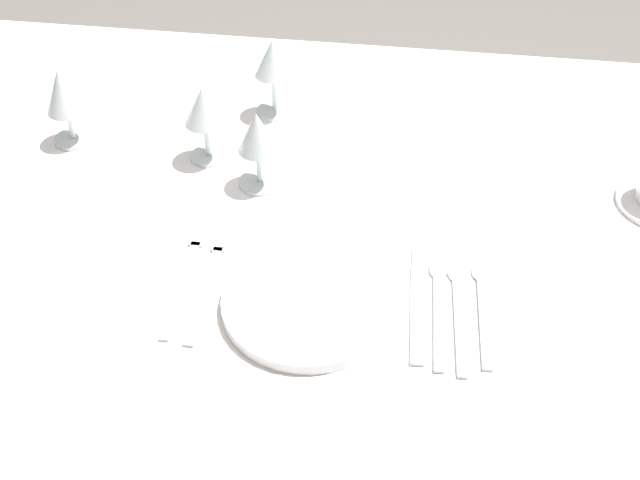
{
  "coord_description": "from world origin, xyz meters",
  "views": [
    {
      "loc": [
        0.14,
        -0.97,
        1.55
      ],
      "look_at": [
        0.01,
        -0.1,
        0.76
      ],
      "focal_mm": 44.49,
      "sensor_mm": 36.0,
      "label": 1
    }
  ],
  "objects_px": {
    "spoon_soup": "(438,299)",
    "spoon_tea": "(483,300)",
    "fork_outer": "(208,281)",
    "dinner_knife": "(417,306)",
    "fork_inner": "(185,276)",
    "wine_glass_right": "(273,63)",
    "wine_glass_left": "(204,110)",
    "spoon_dessert": "(458,303)",
    "wine_glass_far": "(257,137)",
    "wine_glass_centre": "(63,95)",
    "dinner_plate": "(308,303)"
  },
  "relations": [
    {
      "from": "dinner_knife",
      "to": "spoon_dessert",
      "type": "bearing_deg",
      "value": 13.53
    },
    {
      "from": "dinner_knife",
      "to": "wine_glass_far",
      "type": "xyz_separation_m",
      "value": [
        -0.27,
        0.25,
        0.09
      ]
    },
    {
      "from": "fork_outer",
      "to": "spoon_soup",
      "type": "distance_m",
      "value": 0.33
    },
    {
      "from": "wine_glass_far",
      "to": "wine_glass_right",
      "type": "bearing_deg",
      "value": 93.9
    },
    {
      "from": "spoon_soup",
      "to": "spoon_dessert",
      "type": "relative_size",
      "value": 1.0
    },
    {
      "from": "dinner_knife",
      "to": "wine_glass_left",
      "type": "distance_m",
      "value": 0.49
    },
    {
      "from": "fork_inner",
      "to": "wine_glass_far",
      "type": "xyz_separation_m",
      "value": [
        0.07,
        0.23,
        0.09
      ]
    },
    {
      "from": "wine_glass_centre",
      "to": "wine_glass_far",
      "type": "height_order",
      "value": "wine_glass_centre"
    },
    {
      "from": "wine_glass_centre",
      "to": "fork_outer",
      "type": "bearing_deg",
      "value": -44.18
    },
    {
      "from": "spoon_soup",
      "to": "spoon_tea",
      "type": "distance_m",
      "value": 0.06
    },
    {
      "from": "fork_inner",
      "to": "wine_glass_right",
      "type": "height_order",
      "value": "wine_glass_right"
    },
    {
      "from": "fork_outer",
      "to": "wine_glass_far",
      "type": "relative_size",
      "value": 1.63
    },
    {
      "from": "wine_glass_centre",
      "to": "wine_glass_right",
      "type": "distance_m",
      "value": 0.37
    },
    {
      "from": "dinner_plate",
      "to": "spoon_dessert",
      "type": "height_order",
      "value": "dinner_plate"
    },
    {
      "from": "fork_outer",
      "to": "spoon_dessert",
      "type": "xyz_separation_m",
      "value": [
        0.36,
        0.01,
        -0.0
      ]
    },
    {
      "from": "fork_inner",
      "to": "wine_glass_far",
      "type": "distance_m",
      "value": 0.26
    },
    {
      "from": "dinner_knife",
      "to": "spoon_dessert",
      "type": "height_order",
      "value": "spoon_dessert"
    },
    {
      "from": "dinner_knife",
      "to": "wine_glass_right",
      "type": "xyz_separation_m",
      "value": [
        -0.29,
        0.46,
        0.1
      ]
    },
    {
      "from": "dinner_plate",
      "to": "wine_glass_centre",
      "type": "distance_m",
      "value": 0.59
    },
    {
      "from": "dinner_plate",
      "to": "fork_inner",
      "type": "distance_m",
      "value": 0.19
    },
    {
      "from": "wine_glass_left",
      "to": "spoon_tea",
      "type": "bearing_deg",
      "value": -31.13
    },
    {
      "from": "spoon_tea",
      "to": "wine_glass_right",
      "type": "xyz_separation_m",
      "value": [
        -0.38,
        0.44,
        0.1
      ]
    },
    {
      "from": "dinner_plate",
      "to": "wine_glass_centre",
      "type": "height_order",
      "value": "wine_glass_centre"
    },
    {
      "from": "spoon_tea",
      "to": "wine_glass_right",
      "type": "bearing_deg",
      "value": 130.86
    },
    {
      "from": "spoon_dessert",
      "to": "wine_glass_left",
      "type": "bearing_deg",
      "value": 145.89
    },
    {
      "from": "fork_outer",
      "to": "dinner_plate",
      "type": "bearing_deg",
      "value": -10.85
    },
    {
      "from": "wine_glass_centre",
      "to": "wine_glass_right",
      "type": "xyz_separation_m",
      "value": [
        0.34,
        0.14,
        0.01
      ]
    },
    {
      "from": "dinner_plate",
      "to": "wine_glass_left",
      "type": "distance_m",
      "value": 0.41
    },
    {
      "from": "dinner_knife",
      "to": "wine_glass_left",
      "type": "height_order",
      "value": "wine_glass_left"
    },
    {
      "from": "fork_outer",
      "to": "spoon_soup",
      "type": "bearing_deg",
      "value": 1.77
    },
    {
      "from": "dinner_knife",
      "to": "wine_glass_far",
      "type": "bearing_deg",
      "value": 137.9
    },
    {
      "from": "dinner_plate",
      "to": "spoon_soup",
      "type": "relative_size",
      "value": 1.14
    },
    {
      "from": "dinner_plate",
      "to": "spoon_tea",
      "type": "bearing_deg",
      "value": 10.63
    },
    {
      "from": "fork_outer",
      "to": "dinner_knife",
      "type": "relative_size",
      "value": 1.01
    },
    {
      "from": "spoon_soup",
      "to": "wine_glass_centre",
      "type": "bearing_deg",
      "value": 155.05
    },
    {
      "from": "spoon_soup",
      "to": "wine_glass_left",
      "type": "xyz_separation_m",
      "value": [
        -0.41,
        0.29,
        0.09
      ]
    },
    {
      "from": "dinner_plate",
      "to": "spoon_soup",
      "type": "distance_m",
      "value": 0.19
    },
    {
      "from": "dinner_plate",
      "to": "wine_glass_centre",
      "type": "relative_size",
      "value": 1.71
    },
    {
      "from": "dinner_plate",
      "to": "spoon_dessert",
      "type": "bearing_deg",
      "value": 9.4
    },
    {
      "from": "dinner_plate",
      "to": "fork_outer",
      "type": "xyz_separation_m",
      "value": [
        -0.15,
        0.03,
        -0.01
      ]
    },
    {
      "from": "spoon_tea",
      "to": "wine_glass_far",
      "type": "xyz_separation_m",
      "value": [
        -0.36,
        0.22,
        0.09
      ]
    },
    {
      "from": "dinner_knife",
      "to": "wine_glass_centre",
      "type": "xyz_separation_m",
      "value": [
        -0.63,
        0.32,
        0.09
      ]
    },
    {
      "from": "dinner_knife",
      "to": "spoon_soup",
      "type": "bearing_deg",
      "value": 32.04
    },
    {
      "from": "fork_outer",
      "to": "wine_glass_far",
      "type": "height_order",
      "value": "wine_glass_far"
    },
    {
      "from": "spoon_dessert",
      "to": "wine_glass_right",
      "type": "xyz_separation_m",
      "value": [
        -0.35,
        0.45,
        0.1
      ]
    },
    {
      "from": "dinner_knife",
      "to": "dinner_plate",
      "type": "bearing_deg",
      "value": -172.2
    },
    {
      "from": "spoon_tea",
      "to": "wine_glass_left",
      "type": "bearing_deg",
      "value": 148.87
    },
    {
      "from": "wine_glass_far",
      "to": "wine_glass_centre",
      "type": "bearing_deg",
      "value": 167.7
    },
    {
      "from": "wine_glass_left",
      "to": "wine_glass_far",
      "type": "distance_m",
      "value": 0.12
    },
    {
      "from": "spoon_soup",
      "to": "wine_glass_right",
      "type": "relative_size",
      "value": 1.44
    }
  ]
}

